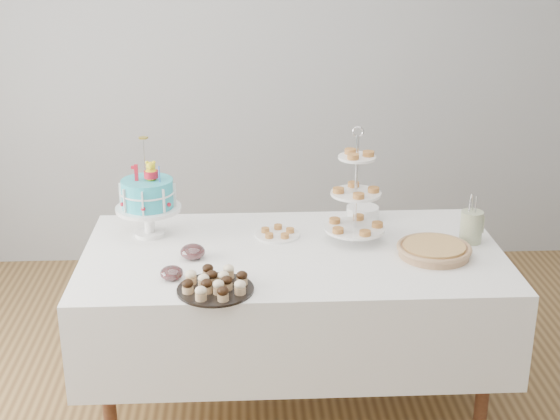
{
  "coord_description": "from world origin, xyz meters",
  "views": [
    {
      "loc": [
        -0.22,
        -2.97,
        2.19
      ],
      "look_at": [
        -0.06,
        0.3,
        0.97
      ],
      "focal_mm": 50.0,
      "sensor_mm": 36.0,
      "label": 1
    }
  ],
  "objects_px": {
    "pastry_plate": "(278,233)",
    "jam_bowl_b": "(193,252)",
    "plate_stack": "(362,213)",
    "jam_bowl_a": "(172,273)",
    "cupcake_tray": "(215,283)",
    "table": "(293,296)",
    "tiered_stand": "(356,194)",
    "utensil_pitcher": "(471,226)",
    "birthday_cake": "(149,210)",
    "pie": "(434,250)"
  },
  "relations": [
    {
      "from": "plate_stack",
      "to": "jam_bowl_a",
      "type": "height_order",
      "value": "plate_stack"
    },
    {
      "from": "birthday_cake",
      "to": "utensil_pitcher",
      "type": "xyz_separation_m",
      "value": [
        1.51,
        -0.16,
        -0.05
      ]
    },
    {
      "from": "pie",
      "to": "table",
      "type": "bearing_deg",
      "value": 172.46
    },
    {
      "from": "jam_bowl_a",
      "to": "table",
      "type": "bearing_deg",
      "value": 27.11
    },
    {
      "from": "pastry_plate",
      "to": "plate_stack",
      "type": "bearing_deg",
      "value": 25.52
    },
    {
      "from": "table",
      "to": "jam_bowl_b",
      "type": "relative_size",
      "value": 17.11
    },
    {
      "from": "birthday_cake",
      "to": "cupcake_tray",
      "type": "distance_m",
      "value": 0.71
    },
    {
      "from": "birthday_cake",
      "to": "jam_bowl_a",
      "type": "bearing_deg",
      "value": -70.14
    },
    {
      "from": "cupcake_tray",
      "to": "table",
      "type": "bearing_deg",
      "value": 48.57
    },
    {
      "from": "table",
      "to": "cupcake_tray",
      "type": "height_order",
      "value": "cupcake_tray"
    },
    {
      "from": "pastry_plate",
      "to": "birthday_cake",
      "type": "bearing_deg",
      "value": 176.27
    },
    {
      "from": "table",
      "to": "tiered_stand",
      "type": "distance_m",
      "value": 0.56
    },
    {
      "from": "birthday_cake",
      "to": "plate_stack",
      "type": "bearing_deg",
      "value": 13.01
    },
    {
      "from": "table",
      "to": "cupcake_tray",
      "type": "relative_size",
      "value": 6.06
    },
    {
      "from": "tiered_stand",
      "to": "plate_stack",
      "type": "bearing_deg",
      "value": 74.12
    },
    {
      "from": "table",
      "to": "tiered_stand",
      "type": "height_order",
      "value": "tiered_stand"
    },
    {
      "from": "cupcake_tray",
      "to": "plate_stack",
      "type": "relative_size",
      "value": 1.95
    },
    {
      "from": "birthday_cake",
      "to": "table",
      "type": "bearing_deg",
      "value": -14.96
    },
    {
      "from": "plate_stack",
      "to": "jam_bowl_b",
      "type": "xyz_separation_m",
      "value": [
        -0.83,
        -0.46,
        -0.0
      ]
    },
    {
      "from": "pastry_plate",
      "to": "jam_bowl_b",
      "type": "bearing_deg",
      "value": -147.67
    },
    {
      "from": "pie",
      "to": "plate_stack",
      "type": "bearing_deg",
      "value": 117.53
    },
    {
      "from": "jam_bowl_a",
      "to": "jam_bowl_b",
      "type": "distance_m",
      "value": 0.23
    },
    {
      "from": "pie",
      "to": "plate_stack",
      "type": "distance_m",
      "value": 0.55
    },
    {
      "from": "birthday_cake",
      "to": "pie",
      "type": "xyz_separation_m",
      "value": [
        1.31,
        -0.31,
        -0.1
      ]
    },
    {
      "from": "utensil_pitcher",
      "to": "plate_stack",
      "type": "bearing_deg",
      "value": 151.88
    },
    {
      "from": "jam_bowl_a",
      "to": "cupcake_tray",
      "type": "bearing_deg",
      "value": -32.37
    },
    {
      "from": "table",
      "to": "birthday_cake",
      "type": "height_order",
      "value": "birthday_cake"
    },
    {
      "from": "pie",
      "to": "jam_bowl_b",
      "type": "xyz_separation_m",
      "value": [
        -1.09,
        0.02,
        0.0
      ]
    },
    {
      "from": "cupcake_tray",
      "to": "pastry_plate",
      "type": "height_order",
      "value": "cupcake_tray"
    },
    {
      "from": "cupcake_tray",
      "to": "pastry_plate",
      "type": "xyz_separation_m",
      "value": [
        0.28,
        0.58,
        -0.02
      ]
    },
    {
      "from": "plate_stack",
      "to": "pastry_plate",
      "type": "bearing_deg",
      "value": -154.48
    },
    {
      "from": "cupcake_tray",
      "to": "pastry_plate",
      "type": "relative_size",
      "value": 1.47
    },
    {
      "from": "table",
      "to": "plate_stack",
      "type": "bearing_deg",
      "value": 46.52
    },
    {
      "from": "tiered_stand",
      "to": "birthday_cake",
      "type": "bearing_deg",
      "value": 173.2
    },
    {
      "from": "cupcake_tray",
      "to": "utensil_pitcher",
      "type": "relative_size",
      "value": 1.36
    },
    {
      "from": "tiered_stand",
      "to": "jam_bowl_a",
      "type": "distance_m",
      "value": 0.94
    },
    {
      "from": "birthday_cake",
      "to": "plate_stack",
      "type": "height_order",
      "value": "birthday_cake"
    },
    {
      "from": "table",
      "to": "utensil_pitcher",
      "type": "xyz_separation_m",
      "value": [
        0.84,
        0.07,
        0.31
      ]
    },
    {
      "from": "jam_bowl_a",
      "to": "jam_bowl_b",
      "type": "height_order",
      "value": "jam_bowl_b"
    },
    {
      "from": "cupcake_tray",
      "to": "jam_bowl_b",
      "type": "xyz_separation_m",
      "value": [
        -0.11,
        0.33,
        -0.0
      ]
    },
    {
      "from": "jam_bowl_a",
      "to": "utensil_pitcher",
      "type": "bearing_deg",
      "value": 13.92
    },
    {
      "from": "tiered_stand",
      "to": "plate_stack",
      "type": "relative_size",
      "value": 3.42
    },
    {
      "from": "tiered_stand",
      "to": "utensil_pitcher",
      "type": "distance_m",
      "value": 0.56
    },
    {
      "from": "table",
      "to": "pie",
      "type": "relative_size",
      "value": 5.69
    },
    {
      "from": "birthday_cake",
      "to": "jam_bowl_b",
      "type": "bearing_deg",
      "value": -48.74
    },
    {
      "from": "plate_stack",
      "to": "jam_bowl_a",
      "type": "distance_m",
      "value": 1.13
    },
    {
      "from": "pie",
      "to": "utensil_pitcher",
      "type": "height_order",
      "value": "utensil_pitcher"
    },
    {
      "from": "table",
      "to": "utensil_pitcher",
      "type": "relative_size",
      "value": 8.24
    },
    {
      "from": "table",
      "to": "jam_bowl_b",
      "type": "distance_m",
      "value": 0.53
    },
    {
      "from": "cupcake_tray",
      "to": "jam_bowl_a",
      "type": "height_order",
      "value": "cupcake_tray"
    }
  ]
}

